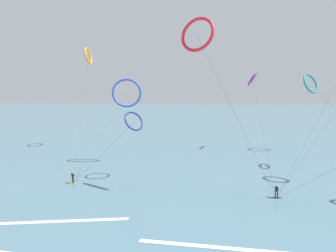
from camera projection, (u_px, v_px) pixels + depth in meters
sea_water at (178, 118)px, 120.21m from camera, size 400.00×200.00×0.08m
surfer_lime at (73, 178)px, 38.29m from camera, size 1.40×0.73×1.70m
surfer_charcoal at (276, 192)px, 33.18m from camera, size 1.40×0.73×1.70m
kite_crimson at (197, 34)px, 32.85m from camera, size 12.38×3.81×22.51m
kite_violet at (252, 79)px, 57.80m from camera, size 4.97×29.31×17.26m
kite_amber at (88, 56)px, 59.43m from camera, size 5.96×25.97×22.65m
kite_cobalt at (127, 93)px, 47.61m from camera, size 8.53×12.86×15.43m
kite_teal at (311, 84)px, 56.11m from camera, size 4.98×37.24×16.71m
kite_navy at (134, 121)px, 39.66m from camera, size 10.29×4.89×10.24m
wave_crest_mid at (235, 249)px, 22.75m from camera, size 16.83×2.19×0.12m
wave_crest_far at (53, 222)px, 27.38m from camera, size 15.39×2.50×0.12m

